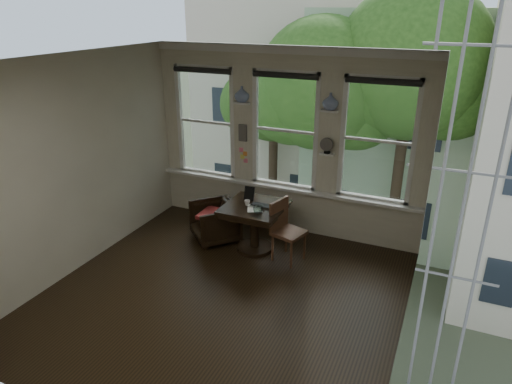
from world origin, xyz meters
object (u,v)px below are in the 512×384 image
at_px(table, 255,228).
at_px(side_chair_right, 289,232).
at_px(armchair_left, 215,222).
at_px(laptop, 261,207).
at_px(mug, 247,203).

distance_m(table, side_chair_right, 0.60).
bearing_deg(table, armchair_left, 177.21).
distance_m(armchair_left, side_chair_right, 1.32).
bearing_deg(laptop, side_chair_right, -7.13).
height_order(armchair_left, side_chair_right, side_chair_right).
bearing_deg(table, mug, -161.77).
xyz_separation_m(table, side_chair_right, (0.59, -0.08, 0.09)).
bearing_deg(mug, armchair_left, 173.46).
xyz_separation_m(table, laptop, (0.12, -0.03, 0.39)).
bearing_deg(side_chair_right, laptop, 100.26).
distance_m(table, laptop, 0.41).
height_order(table, armchair_left, table).
distance_m(table, mug, 0.43).
relative_size(table, side_chair_right, 0.98).
distance_m(side_chair_right, laptop, 0.56).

